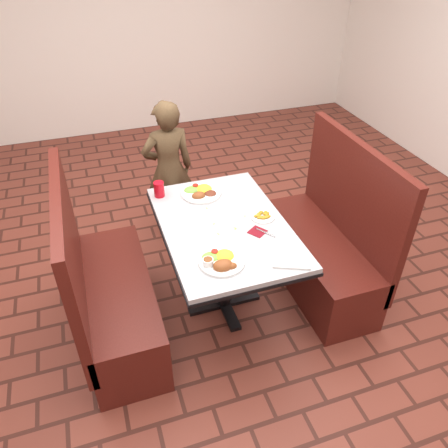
% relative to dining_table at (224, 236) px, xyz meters
% --- Properties ---
extents(room, '(7.00, 7.04, 2.82)m').
position_rel_dining_table_xyz_m(room, '(0.00, 0.00, 1.26)').
color(room, brown).
rests_on(room, ground).
extents(dining_table, '(0.81, 1.21, 0.75)m').
position_rel_dining_table_xyz_m(dining_table, '(0.00, 0.00, 0.00)').
color(dining_table, '#B1B3B6').
rests_on(dining_table, ground).
extents(booth_bench_left, '(0.47, 1.20, 1.17)m').
position_rel_dining_table_xyz_m(booth_bench_left, '(-0.80, 0.00, -0.32)').
color(booth_bench_left, '#531A13').
rests_on(booth_bench_left, ground).
extents(booth_bench_right, '(0.47, 1.20, 1.17)m').
position_rel_dining_table_xyz_m(booth_bench_right, '(0.80, 0.00, -0.32)').
color(booth_bench_right, '#531A13').
rests_on(booth_bench_right, ground).
extents(diner_person, '(0.47, 0.33, 1.22)m').
position_rel_dining_table_xyz_m(diner_person, '(-0.13, 1.10, -0.04)').
color(diner_person, brown).
rests_on(diner_person, ground).
extents(near_dinner_plate, '(0.27, 0.27, 0.08)m').
position_rel_dining_table_xyz_m(near_dinner_plate, '(-0.14, -0.37, 0.13)').
color(near_dinner_plate, white).
rests_on(near_dinner_plate, dining_table).
extents(far_dinner_plate, '(0.29, 0.29, 0.07)m').
position_rel_dining_table_xyz_m(far_dinner_plate, '(-0.04, 0.41, 0.12)').
color(far_dinner_plate, white).
rests_on(far_dinner_plate, dining_table).
extents(plantain_plate, '(0.16, 0.16, 0.02)m').
position_rel_dining_table_xyz_m(plantain_plate, '(0.27, -0.01, 0.11)').
color(plantain_plate, white).
rests_on(plantain_plate, dining_table).
extents(maroon_napkin, '(0.14, 0.14, 0.00)m').
position_rel_dining_table_xyz_m(maroon_napkin, '(0.18, -0.15, 0.10)').
color(maroon_napkin, maroon).
rests_on(maroon_napkin, dining_table).
extents(spoon_utensil, '(0.09, 0.12, 0.00)m').
position_rel_dining_table_xyz_m(spoon_utensil, '(0.22, -0.18, 0.10)').
color(spoon_utensil, silver).
rests_on(spoon_utensil, dining_table).
extents(red_tumbler, '(0.07, 0.07, 0.11)m').
position_rel_dining_table_xyz_m(red_tumbler, '(-0.33, 0.48, 0.15)').
color(red_tumbler, red).
rests_on(red_tumbler, dining_table).
extents(paper_napkin, '(0.26, 0.24, 0.01)m').
position_rel_dining_table_xyz_m(paper_napkin, '(0.26, -0.47, 0.10)').
color(paper_napkin, silver).
rests_on(paper_napkin, dining_table).
extents(knife_utensil, '(0.02, 0.17, 0.00)m').
position_rel_dining_table_xyz_m(knife_utensil, '(-0.02, -0.34, 0.11)').
color(knife_utensil, silver).
rests_on(knife_utensil, dining_table).
extents(fork_utensil, '(0.01, 0.14, 0.00)m').
position_rel_dining_table_xyz_m(fork_utensil, '(-0.06, -0.38, 0.11)').
color(fork_utensil, silver).
rests_on(fork_utensil, dining_table).
extents(lettuce_shreds, '(0.28, 0.32, 0.00)m').
position_rel_dining_table_xyz_m(lettuce_shreds, '(0.04, 0.06, 0.10)').
color(lettuce_shreds, '#8CB146').
rests_on(lettuce_shreds, dining_table).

